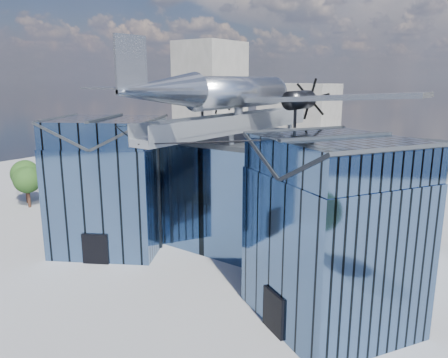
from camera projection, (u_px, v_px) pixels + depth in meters
The scene contains 5 objects.
ground_plane at pixel (209, 271), 35.10m from camera, with size 120.00×120.00×0.00m, color gray.
museum at pixel (250, 189), 38.42m from camera, with size 32.88×24.50×17.60m.
bg_towers at pixel (405, 110), 71.70m from camera, with size 77.00×24.50×26.00m.
tree_plaza_w at pixel (27, 180), 51.51m from camera, with size 4.05×4.05×4.96m.
tree_side_w at pixel (25, 174), 53.32m from camera, with size 4.46×4.46×5.38m.
Camera 1 is at (20.15, -25.55, 15.13)m, focal length 35.00 mm.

